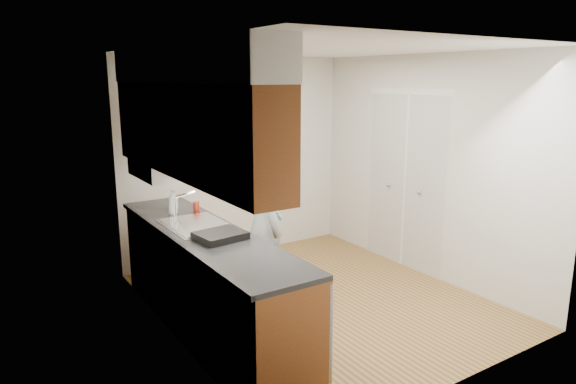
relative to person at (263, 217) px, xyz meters
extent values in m
plane|color=olive|center=(0.54, -0.16, -0.93)|extent=(3.50, 3.50, 0.00)
plane|color=white|center=(0.54, -0.16, 1.57)|extent=(3.50, 3.50, 0.00)
cube|color=beige|center=(-0.96, -0.16, 0.32)|extent=(0.02, 3.50, 2.50)
cube|color=beige|center=(2.04, -0.16, 0.32)|extent=(0.02, 3.50, 2.50)
cube|color=beige|center=(0.54, 1.59, 0.32)|extent=(3.00, 0.02, 2.50)
cube|color=brown|center=(-0.66, -0.16, -0.48)|extent=(0.60, 2.80, 0.90)
cube|color=black|center=(-0.68, -0.16, -0.01)|extent=(0.63, 2.80, 0.04)
cube|color=#B2B2B7|center=(-0.66, 0.04, -0.04)|extent=(0.48, 0.68, 0.14)
cube|color=#B2B2B7|center=(-0.66, 0.04, 0.01)|extent=(0.52, 0.72, 0.01)
cube|color=#B2B2B7|center=(-0.37, -1.26, -0.46)|extent=(0.03, 0.60, 0.80)
cube|color=brown|center=(-0.80, -0.16, 0.89)|extent=(0.33, 2.80, 0.75)
cube|color=silver|center=(-0.80, -0.16, 1.42)|extent=(0.35, 2.80, 0.30)
cube|color=#A5A5AA|center=(-0.73, 0.69, 0.44)|extent=(0.46, 0.75, 0.16)
cube|color=white|center=(2.03, 0.14, 0.09)|extent=(0.02, 1.22, 2.05)
cube|color=#5C5C5E|center=(0.00, 0.00, -0.92)|extent=(0.48, 0.78, 0.01)
imported|color=#96ABB7|center=(0.00, 0.00, 0.00)|extent=(0.49, 0.69, 1.83)
imported|color=silver|center=(-0.71, 0.53, 0.13)|extent=(0.12, 0.12, 0.24)
imported|color=silver|center=(-0.62, 0.74, 0.10)|extent=(0.11, 0.11, 0.18)
cylinder|color=red|center=(-0.48, 0.47, 0.06)|extent=(0.08, 0.08, 0.11)
cube|color=black|center=(-0.66, -0.43, 0.04)|extent=(0.41, 0.36, 0.06)
camera|label=1|loc=(-2.38, -4.12, 1.31)|focal=32.00mm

